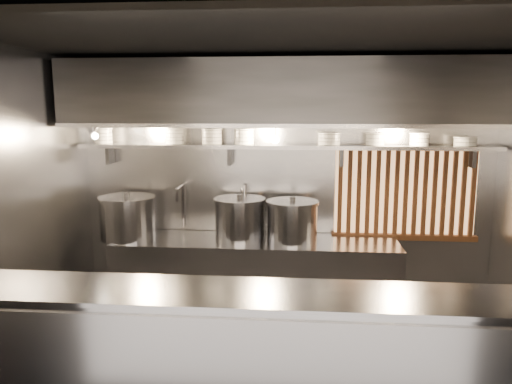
# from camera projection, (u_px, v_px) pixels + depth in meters

# --- Properties ---
(floor) EXTENTS (4.50, 4.50, 0.00)m
(floor) POSITION_uv_depth(u_px,v_px,m) (278.00, 376.00, 4.31)
(floor) COLOR black
(floor) RESTS_ON ground
(ceiling) EXTENTS (4.50, 4.50, 0.00)m
(ceiling) POSITION_uv_depth(u_px,v_px,m) (281.00, 41.00, 3.83)
(ceiling) COLOR black
(ceiling) RESTS_ON wall_back
(wall_back) EXTENTS (4.50, 0.00, 4.50)m
(wall_back) POSITION_uv_depth(u_px,v_px,m) (285.00, 188.00, 5.54)
(wall_back) COLOR gray
(wall_back) RESTS_ON floor
(wall_left) EXTENTS (0.00, 3.00, 3.00)m
(wall_left) POSITION_uv_depth(u_px,v_px,m) (17.00, 213.00, 4.26)
(wall_left) COLOR gray
(wall_left) RESTS_ON floor
(serving_counter) EXTENTS (4.50, 0.56, 1.13)m
(serving_counter) POSITION_uv_depth(u_px,v_px,m) (273.00, 374.00, 3.27)
(serving_counter) COLOR #A0A0A6
(serving_counter) RESTS_ON floor
(cooking_bench) EXTENTS (3.00, 0.70, 0.90)m
(cooking_bench) POSITION_uv_depth(u_px,v_px,m) (255.00, 281.00, 5.36)
(cooking_bench) COLOR #A0A0A6
(cooking_bench) RESTS_ON floor
(bowl_shelf) EXTENTS (4.40, 0.34, 0.04)m
(bowl_shelf) POSITION_uv_depth(u_px,v_px,m) (285.00, 147.00, 5.28)
(bowl_shelf) COLOR #A0A0A6
(bowl_shelf) RESTS_ON wall_back
(exhaust_hood) EXTENTS (4.40, 0.81, 0.65)m
(exhaust_hood) POSITION_uv_depth(u_px,v_px,m) (285.00, 94.00, 4.97)
(exhaust_hood) COLOR #2D2D30
(exhaust_hood) RESTS_ON ceiling
(wood_screen) EXTENTS (1.56, 0.09, 1.04)m
(wood_screen) POSITION_uv_depth(u_px,v_px,m) (405.00, 193.00, 5.39)
(wood_screen) COLOR #FFB972
(wood_screen) RESTS_ON wall_back
(faucet_left) EXTENTS (0.04, 0.30, 0.50)m
(faucet_left) POSITION_uv_depth(u_px,v_px,m) (181.00, 197.00, 5.52)
(faucet_left) COLOR silver
(faucet_left) RESTS_ON wall_back
(faucet_right) EXTENTS (0.04, 0.30, 0.50)m
(faucet_right) POSITION_uv_depth(u_px,v_px,m) (244.00, 198.00, 5.46)
(faucet_right) COLOR silver
(faucet_right) RESTS_ON wall_back
(heat_lamp) EXTENTS (0.25, 0.35, 0.20)m
(heat_lamp) POSITION_uv_depth(u_px,v_px,m) (93.00, 130.00, 4.95)
(heat_lamp) COLOR #A0A0A6
(heat_lamp) RESTS_ON exhaust_hood
(pendant_bulb) EXTENTS (0.09, 0.09, 0.19)m
(pendant_bulb) POSITION_uv_depth(u_px,v_px,m) (275.00, 139.00, 5.16)
(pendant_bulb) COLOR #2D2D30
(pendant_bulb) RESTS_ON exhaust_hood
(stock_pot_left) EXTENTS (0.63, 0.63, 0.50)m
(stock_pot_left) POSITION_uv_depth(u_px,v_px,m) (128.00, 217.00, 5.33)
(stock_pot_left) COLOR #A0A0A6
(stock_pot_left) RESTS_ON cooking_bench
(stock_pot_mid) EXTENTS (0.70, 0.70, 0.48)m
(stock_pot_mid) POSITION_uv_depth(u_px,v_px,m) (240.00, 218.00, 5.30)
(stock_pot_mid) COLOR #A0A0A6
(stock_pot_mid) RESTS_ON cooking_bench
(stock_pot_right) EXTENTS (0.57, 0.57, 0.47)m
(stock_pot_right) POSITION_uv_depth(u_px,v_px,m) (292.00, 221.00, 5.20)
(stock_pot_right) COLOR #A0A0A6
(stock_pot_right) RESTS_ON cooking_bench
(bowl_stack_0) EXTENTS (0.21, 0.21, 0.17)m
(bowl_stack_0) POSITION_uv_depth(u_px,v_px,m) (103.00, 136.00, 5.43)
(bowl_stack_0) COLOR white
(bowl_stack_0) RESTS_ON bowl_shelf
(bowl_stack_1) EXTENTS (0.22, 0.22, 0.17)m
(bowl_stack_1) POSITION_uv_depth(u_px,v_px,m) (175.00, 136.00, 5.37)
(bowl_stack_1) COLOR white
(bowl_stack_1) RESTS_ON bowl_shelf
(bowl_stack_2) EXTENTS (0.23, 0.23, 0.17)m
(bowl_stack_2) POSITION_uv_depth(u_px,v_px,m) (212.00, 136.00, 5.33)
(bowl_stack_2) COLOR white
(bowl_stack_2) RESTS_ON bowl_shelf
(bowl_stack_3) EXTENTS (0.22, 0.22, 0.17)m
(bowl_stack_3) POSITION_uv_depth(u_px,v_px,m) (244.00, 136.00, 5.30)
(bowl_stack_3) COLOR white
(bowl_stack_3) RESTS_ON bowl_shelf
(bowl_stack_4) EXTENTS (0.24, 0.24, 0.13)m
(bowl_stack_4) POSITION_uv_depth(u_px,v_px,m) (329.00, 139.00, 5.23)
(bowl_stack_4) COLOR white
(bowl_stack_4) RESTS_ON bowl_shelf
(bowl_stack_5) EXTENTS (0.21, 0.21, 0.13)m
(bowl_stack_5) POSITION_uv_depth(u_px,v_px,m) (375.00, 139.00, 5.19)
(bowl_stack_5) COLOR white
(bowl_stack_5) RESTS_ON bowl_shelf
(bowl_stack_6) EXTENTS (0.21, 0.21, 0.13)m
(bowl_stack_6) POSITION_uv_depth(u_px,v_px,m) (419.00, 139.00, 5.15)
(bowl_stack_6) COLOR white
(bowl_stack_6) RESTS_ON bowl_shelf
(bowl_stack_7) EXTENTS (0.24, 0.24, 0.09)m
(bowl_stack_7) POSITION_uv_depth(u_px,v_px,m) (465.00, 141.00, 5.11)
(bowl_stack_7) COLOR white
(bowl_stack_7) RESTS_ON bowl_shelf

